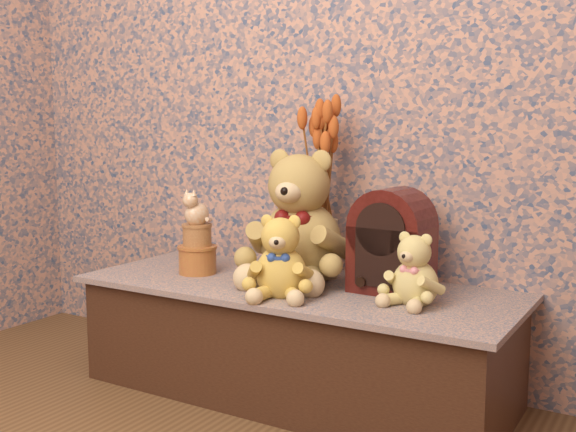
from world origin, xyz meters
name	(u,v)px	position (x,y,z in m)	size (l,w,h in m)	color
display_shelf	(296,339)	(0.00, 1.21, 0.19)	(1.50, 0.60, 0.38)	#344B6A
teddy_large	(301,211)	(-0.02, 1.28, 0.63)	(0.39, 0.46, 0.49)	#A78140
teddy_medium	(281,252)	(0.04, 1.06, 0.52)	(0.22, 0.26, 0.28)	gold
teddy_small	(416,266)	(0.43, 1.18, 0.50)	(0.19, 0.22, 0.23)	tan
cathedral_radio	(392,240)	(0.32, 1.29, 0.55)	(0.24, 0.18, 0.34)	#3C0F0A
ceramic_vase	(320,248)	(0.02, 1.36, 0.49)	(0.12, 0.12, 0.21)	tan
dried_stalks	(321,153)	(0.02, 1.36, 0.82)	(0.24, 0.24, 0.46)	#B84E1D
biscuit_tin_lower	(198,260)	(-0.40, 1.18, 0.43)	(0.14, 0.14, 0.10)	gold
biscuit_tin_upper	(197,236)	(-0.40, 1.18, 0.52)	(0.10, 0.10, 0.08)	tan
cat_figurine	(197,206)	(-0.40, 1.18, 0.63)	(0.10, 0.11, 0.13)	silver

